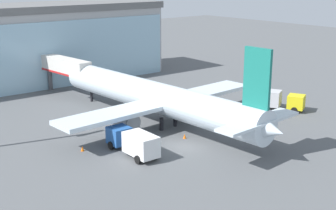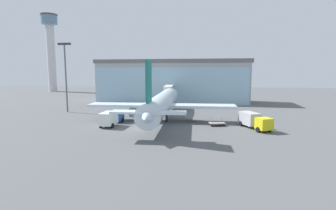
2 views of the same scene
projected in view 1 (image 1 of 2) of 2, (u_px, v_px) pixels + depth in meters
The scene contains 9 objects.
ground at pixel (187, 146), 52.57m from camera, with size 240.00×240.00×0.00m, color #545659.
terminal_building at pixel (29, 44), 81.28m from camera, with size 49.36×15.00×13.58m.
jet_bridge at pixel (64, 66), 73.70m from camera, with size 3.25×12.16×5.93m.
airplane at pixel (157, 98), 59.23m from camera, with size 29.46×38.53×11.67m.
catering_truck at pixel (134, 142), 49.74m from camera, with size 2.64×7.35×2.65m.
fuel_truck at pixel (276, 99), 66.44m from camera, with size 5.11×7.54×2.65m.
baggage_cart at pixel (239, 112), 63.73m from camera, with size 3.12×2.26×1.50m.
safety_cone_nose at pixel (185, 136), 54.93m from camera, with size 0.36×0.36×0.55m, color orange.
safety_cone_wingtip at pixel (82, 149), 51.04m from camera, with size 0.36×0.36×0.55m, color orange.
Camera 1 is at (-33.19, -36.53, 18.79)m, focal length 50.00 mm.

